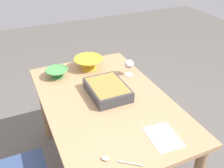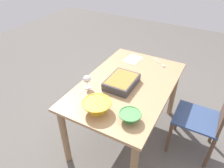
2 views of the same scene
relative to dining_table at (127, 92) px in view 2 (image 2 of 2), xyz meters
name	(u,v)px [view 2 (image 2 of 2)]	position (x,y,z in m)	size (l,w,h in m)	color
ground_plane	(125,133)	(0.00, 0.00, -0.62)	(8.00, 8.00, 0.00)	#5B5651
dining_table	(127,92)	(0.00, 0.00, 0.00)	(1.33, 0.84, 0.73)	tan
chair	(207,117)	(-0.17, 0.79, -0.13)	(0.39, 0.43, 0.90)	#334772
wine_glass	(87,80)	(0.25, -0.31, 0.20)	(0.08, 0.08, 0.13)	white
casserole_dish	(122,82)	(0.06, -0.04, 0.15)	(0.34, 0.25, 0.08)	#38383D
mixing_bowl	(97,106)	(0.49, -0.05, 0.16)	(0.25, 0.25, 0.10)	yellow
small_bowl	(130,116)	(0.45, 0.23, 0.15)	(0.18, 0.18, 0.07)	#4C994C
serving_spoon	(162,64)	(-0.52, 0.18, 0.12)	(0.15, 0.18, 0.01)	silver
napkin	(133,59)	(-0.48, -0.15, 0.11)	(0.22, 0.16, 0.00)	white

